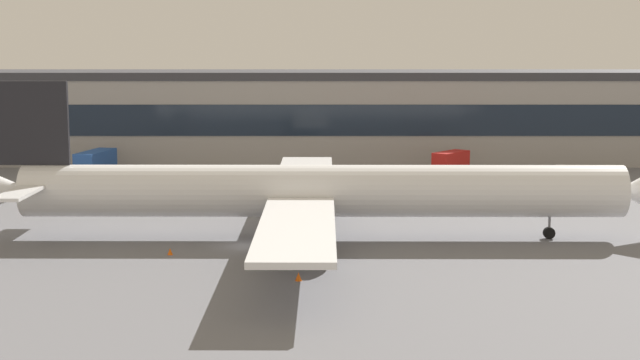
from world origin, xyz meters
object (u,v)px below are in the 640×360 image
Objects in this scene: traffic_cone_2 at (258,254)px; airliner at (310,191)px; stair_truck at (448,163)px; traffic_cone_0 at (296,277)px; belt_loader at (579,172)px; follow_me_car at (374,173)px; fuel_truck at (92,162)px; traffic_cone_3 at (167,252)px.

airliner is at bearing 61.10° from traffic_cone_2.
traffic_cone_0 is (-19.71, -56.19, -1.64)m from stair_truck.
traffic_cone_2 is (-40.30, -45.47, -0.80)m from belt_loader.
belt_loader is at bearing 55.31° from traffic_cone_0.
fuel_truck is (-38.95, 6.25, 0.79)m from follow_me_car.
traffic_cone_0 is at bearing -100.06° from follow_me_car.
traffic_cone_2 reaches higher than traffic_cone_0.
belt_loader is (17.15, -2.96, -0.83)m from stair_truck.
belt_loader is 9.80× the size of traffic_cone_0.
airliner is 44.59m from stair_truck.
traffic_cone_3 is (-7.98, 1.17, -0.06)m from traffic_cone_2.
fuel_truck is 1.34× the size of belt_loader.
traffic_cone_2 reaches higher than traffic_cone_3.
fuel_truck is 14.83× the size of traffic_cone_3.
fuel_truck is at bearing 110.34° from traffic_cone_3.
belt_loader is 64.76m from traffic_cone_0.
fuel_truck reaches higher than follow_me_car.
airliner is 10.50× the size of stair_truck.
traffic_cone_3 is (18.29, -49.34, -1.59)m from fuel_truck.
airliner is 7.33× the size of fuel_truck.
belt_loader is (66.57, -5.04, -0.73)m from fuel_truck.
follow_me_car is at bearing 64.38° from traffic_cone_3.
belt_loader is at bearing 48.45° from traffic_cone_2.
belt_loader is 9.31× the size of traffic_cone_2.
belt_loader is at bearing 42.54° from traffic_cone_3.
stair_truck is 53.70m from traffic_cone_2.
airliner is 52.48m from fuel_truck.
stair_truck is (49.43, -2.08, 0.10)m from fuel_truck.
stair_truck reaches higher than fuel_truck.
belt_loader reaches higher than traffic_cone_0.
traffic_cone_2 is 1.19× the size of traffic_cone_3.
belt_loader is at bearing 46.23° from airliner.
airliner is 10.10m from traffic_cone_2.
traffic_cone_3 is (-31.13, -47.25, -1.68)m from stair_truck.
traffic_cone_2 is (-4.44, -8.04, -4.20)m from airliner.
airliner is at bearing -54.12° from fuel_truck.
follow_me_car is 0.76× the size of stair_truck.
airliner is 9.81× the size of belt_loader.
belt_loader is at bearing 2.52° from follow_me_car.
fuel_truck is 12.47× the size of traffic_cone_2.
airliner reaches higher than follow_me_car.
follow_me_car is at bearing 74.02° from traffic_cone_2.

